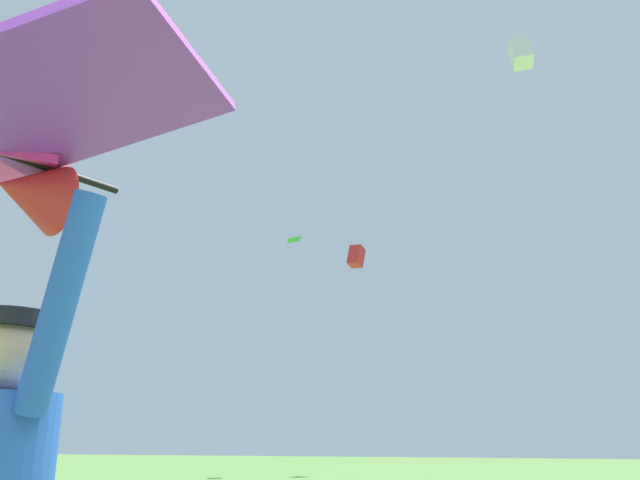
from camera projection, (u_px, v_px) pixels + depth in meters
held_stunt_kite at (14, 149)px, 2.08m from camera, size 1.61×1.04×0.39m
distant_kite_red_low_right at (356, 256)px, 31.16m from camera, size 0.72×0.83×1.10m
distant_kite_white_low_left at (520, 53)px, 14.77m from camera, size 0.60×0.66×0.80m
distant_kite_green_mid_left at (294, 239)px, 30.57m from camera, size 0.72×0.73×0.25m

